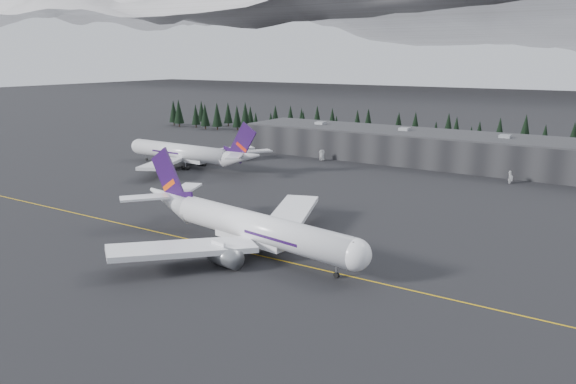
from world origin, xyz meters
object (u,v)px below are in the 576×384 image
Objects in this scene: jet_main at (242,224)px; jet_parked at (191,153)px; terminal at (427,147)px; gse_vehicle_a at (322,159)px; gse_vehicle_b at (510,181)px.

jet_main is 99.43m from jet_parked.
jet_parked reaches higher than terminal.
jet_parked is 54.41m from gse_vehicle_a.
gse_vehicle_a is at bearing 119.03° from jet_main.
jet_main is 15.65× the size of gse_vehicle_b.
jet_parked reaches higher than gse_vehicle_a.
gse_vehicle_a is at bearing -153.13° from terminal.
jet_parked is 14.52× the size of gse_vehicle_a.
terminal is 34.70× the size of gse_vehicle_a.
jet_main reaches higher than terminal.
jet_parked is at bearing -86.55° from gse_vehicle_b.
terminal is at bearing -135.48° from gse_vehicle_b.
gse_vehicle_a is 75.69m from gse_vehicle_b.
terminal is 43.18m from gse_vehicle_a.
terminal is 2.39× the size of jet_parked.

